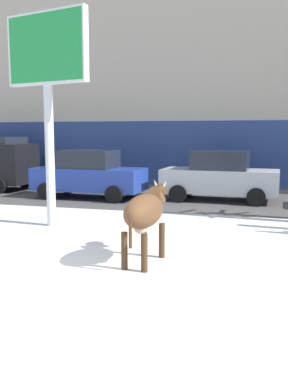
{
  "coord_description": "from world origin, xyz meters",
  "views": [
    {
      "loc": [
        3.3,
        -6.85,
        2.49
      ],
      "look_at": [
        0.56,
        2.9,
        1.1
      ],
      "focal_mm": 40.35,
      "sensor_mm": 36.0,
      "label": 1
    }
  ],
  "objects_px": {
    "billboard": "(47,62)",
    "car_silver_sedan": "(220,176)",
    "pedestrian_near_billboard": "(26,166)",
    "pedestrian_by_cars": "(50,167)",
    "car_blue_sedan": "(89,175)",
    "cow_brown": "(145,212)"
  },
  "relations": [
    {
      "from": "car_silver_sedan",
      "to": "cow_brown",
      "type": "bearing_deg",
      "value": -94.21
    },
    {
      "from": "billboard",
      "to": "car_blue_sedan",
      "type": "bearing_deg",
      "value": 101.0
    },
    {
      "from": "billboard",
      "to": "car_blue_sedan",
      "type": "height_order",
      "value": "billboard"
    },
    {
      "from": "cow_brown",
      "to": "pedestrian_by_cars",
      "type": "bearing_deg",
      "value": 125.77
    },
    {
      "from": "cow_brown",
      "to": "car_blue_sedan",
      "type": "xyz_separation_m",
      "value": [
        -4.29,
        7.41,
        -0.09
      ]
    },
    {
      "from": "billboard",
      "to": "pedestrian_near_billboard",
      "type": "bearing_deg",
      "value": 124.68
    },
    {
      "from": "billboard",
      "to": "car_silver_sedan",
      "type": "bearing_deg",
      "value": 54.73
    },
    {
      "from": "cow_brown",
      "to": "pedestrian_by_cars",
      "type": "xyz_separation_m",
      "value": [
        -7.7,
        10.68,
        -0.11
      ]
    },
    {
      "from": "cow_brown",
      "to": "car_blue_sedan",
      "type": "distance_m",
      "value": 8.56
    },
    {
      "from": "car_blue_sedan",
      "to": "car_silver_sedan",
      "type": "distance_m",
      "value": 4.93
    },
    {
      "from": "pedestrian_near_billboard",
      "to": "car_blue_sedan",
      "type": "bearing_deg",
      "value": -34.9
    },
    {
      "from": "car_silver_sedan",
      "to": "pedestrian_by_cars",
      "type": "height_order",
      "value": "car_silver_sedan"
    },
    {
      "from": "billboard",
      "to": "pedestrian_by_cars",
      "type": "height_order",
      "value": "billboard"
    },
    {
      "from": "cow_brown",
      "to": "car_silver_sedan",
      "type": "height_order",
      "value": "car_silver_sedan"
    },
    {
      "from": "car_blue_sedan",
      "to": "pedestrian_by_cars",
      "type": "relative_size",
      "value": 2.46
    },
    {
      "from": "cow_brown",
      "to": "pedestrian_by_cars",
      "type": "distance_m",
      "value": 13.17
    },
    {
      "from": "pedestrian_near_billboard",
      "to": "pedestrian_by_cars",
      "type": "distance_m",
      "value": 1.28
    },
    {
      "from": "billboard",
      "to": "pedestrian_near_billboard",
      "type": "xyz_separation_m",
      "value": [
        -5.64,
        8.15,
        -3.43
      ]
    },
    {
      "from": "pedestrian_near_billboard",
      "to": "car_silver_sedan",
      "type": "bearing_deg",
      "value": -15.08
    },
    {
      "from": "cow_brown",
      "to": "pedestrian_near_billboard",
      "type": "xyz_separation_m",
      "value": [
        -8.98,
        10.68,
        -0.11
      ]
    },
    {
      "from": "car_silver_sedan",
      "to": "pedestrian_by_cars",
      "type": "bearing_deg",
      "value": 162.72
    },
    {
      "from": "cow_brown",
      "to": "pedestrian_near_billboard",
      "type": "height_order",
      "value": "pedestrian_near_billboard"
    }
  ]
}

